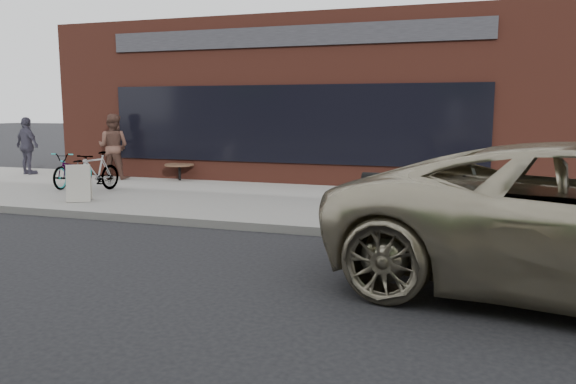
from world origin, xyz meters
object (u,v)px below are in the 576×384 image
at_px(cafe_patron_left, 113,147).
at_px(cafe_patron_right, 27,146).
at_px(motorcycle, 417,212).
at_px(bicycle_front, 74,169).
at_px(bicycle_rear, 96,172).
at_px(cafe_table, 179,165).
at_px(sandwich_sign, 79,183).

height_order(cafe_patron_left, cafe_patron_right, cafe_patron_left).
relative_size(motorcycle, bicycle_front, 1.32).
distance_m(bicycle_front, bicycle_rear, 1.28).
bearing_deg(cafe_patron_left, bicycle_rear, 106.85).
bearing_deg(motorcycle, bicycle_front, 161.38).
distance_m(bicycle_front, cafe_patron_left, 1.70).
distance_m(motorcycle, cafe_patron_left, 10.05).
bearing_deg(bicycle_rear, cafe_patron_right, 154.78).
height_order(motorcycle, bicycle_front, motorcycle).
distance_m(bicycle_front, cafe_table, 2.72).
relative_size(motorcycle, bicycle_rear, 1.40).
distance_m(cafe_table, cafe_patron_right, 5.02).
relative_size(bicycle_rear, sandwich_sign, 2.03).
height_order(bicycle_front, cafe_patron_right, cafe_patron_right).
bearing_deg(cafe_patron_right, sandwich_sign, 158.21).
bearing_deg(motorcycle, bicycle_rear, 162.63).
distance_m(motorcycle, sandwich_sign, 7.36).
relative_size(motorcycle, sandwich_sign, 2.84).
xyz_separation_m(sandwich_sign, cafe_patron_right, (-4.66, 3.59, 0.46)).
relative_size(motorcycle, cafe_table, 2.79).
bearing_deg(cafe_patron_left, bicycle_front, 79.90).
relative_size(bicycle_rear, cafe_patron_left, 0.87).
relative_size(bicycle_rear, cafe_patron_right, 0.92).
bearing_deg(motorcycle, cafe_patron_left, 152.54).
bearing_deg(bicycle_front, bicycle_rear, -35.42).
distance_m(motorcycle, bicycle_front, 9.37).
bearing_deg(bicycle_rear, bicycle_front, 156.06).
relative_size(bicycle_rear, cafe_table, 2.00).
bearing_deg(cafe_patron_right, motorcycle, 172.43).
relative_size(bicycle_front, sandwich_sign, 2.15).
distance_m(cafe_patron_left, cafe_patron_right, 3.13).
height_order(bicycle_front, cafe_patron_left, cafe_patron_left).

